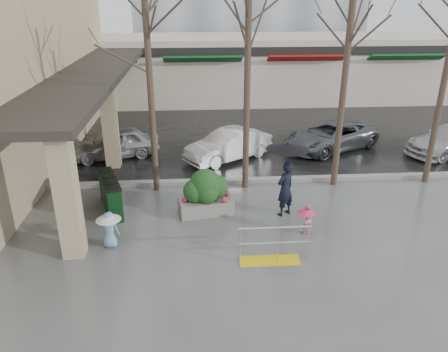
{
  "coord_description": "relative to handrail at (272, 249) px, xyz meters",
  "views": [
    {
      "loc": [
        -0.59,
        -10.86,
        6.57
      ],
      "look_at": [
        0.29,
        1.59,
        1.3
      ],
      "focal_mm": 35.0,
      "sensor_mm": 36.0,
      "label": 1
    }
  ],
  "objects": [
    {
      "name": "ground",
      "position": [
        -1.36,
        1.2,
        -0.38
      ],
      "size": [
        120.0,
        120.0,
        0.0
      ],
      "primitive_type": "plane",
      "color": "#51514F",
      "rests_on": "ground"
    },
    {
      "name": "canopy_slab",
      "position": [
        -6.16,
        9.2,
        3.25
      ],
      "size": [
        2.8,
        18.0,
        0.25
      ],
      "primitive_type": "cube",
      "color": "#2D2823",
      "rests_on": "pillar_front"
    },
    {
      "name": "curb",
      "position": [
        -1.36,
        5.2,
        -0.3
      ],
      "size": [
        120.0,
        0.3,
        0.15
      ],
      "primitive_type": "cube",
      "color": "gray",
      "rests_on": "ground"
    },
    {
      "name": "tree_mideast",
      "position": [
        3.14,
        4.8,
        4.48
      ],
      "size": [
        3.2,
        3.2,
        6.5
      ],
      "color": "#382B21",
      "rests_on": "ground"
    },
    {
      "name": "woman",
      "position": [
        0.83,
        2.59,
        1.06
      ],
      "size": [
        1.33,
        1.33,
        2.43
      ],
      "rotation": [
        0.0,
        0.0,
        3.76
      ],
      "color": "black",
      "rests_on": "ground"
    },
    {
      "name": "news_boxes",
      "position": [
        -4.71,
        3.27,
        0.19
      ],
      "size": [
        1.08,
        2.08,
        1.14
      ],
      "rotation": [
        0.0,
        0.0,
        0.32
      ],
      "color": "black",
      "rests_on": "ground"
    },
    {
      "name": "tree_midwest",
      "position": [
        -0.16,
        4.8,
        4.86
      ],
      "size": [
        3.2,
        3.2,
        7.0
      ],
      "color": "#382B21",
      "rests_on": "ground"
    },
    {
      "name": "tree_west",
      "position": [
        -3.36,
        4.8,
        4.71
      ],
      "size": [
        3.2,
        3.2,
        6.8
      ],
      "color": "#382B21",
      "rests_on": "ground"
    },
    {
      "name": "street_asphalt",
      "position": [
        -1.36,
        23.2,
        -0.37
      ],
      "size": [
        120.0,
        36.0,
        0.01
      ],
      "primitive_type": "cube",
      "color": "black",
      "rests_on": "ground"
    },
    {
      "name": "planter",
      "position": [
        -1.65,
        2.9,
        0.34
      ],
      "size": [
        1.83,
        1.16,
        1.49
      ],
      "rotation": [
        0.0,
        0.0,
        0.19
      ],
      "color": "slate",
      "rests_on": "ground"
    },
    {
      "name": "child_blue",
      "position": [
        -4.36,
        1.03,
        0.28
      ],
      "size": [
        0.69,
        0.69,
        1.07
      ],
      "rotation": [
        0.0,
        0.0,
        2.98
      ],
      "color": "#6E9EC3",
      "rests_on": "ground"
    },
    {
      "name": "handrail",
      "position": [
        0.0,
        0.0,
        0.0
      ],
      "size": [
        1.9,
        0.5,
        1.03
      ],
      "color": "yellow",
      "rests_on": "ground"
    },
    {
      "name": "storefront_row",
      "position": [
        0.64,
        19.17,
        1.64
      ],
      "size": [
        34.0,
        6.74,
        4.0
      ],
      "color": "beige",
      "rests_on": "ground"
    },
    {
      "name": "pillar_front",
      "position": [
        -5.26,
        0.7,
        1.37
      ],
      "size": [
        0.55,
        0.55,
        3.5
      ],
      "primitive_type": "cube",
      "color": "tan",
      "rests_on": "ground"
    },
    {
      "name": "car_b",
      "position": [
        -0.55,
        7.68,
        0.25
      ],
      "size": [
        3.94,
        3.19,
        1.26
      ],
      "primitive_type": "imported",
      "rotation": [
        0.0,
        0.0,
        -1.0
      ],
      "color": "white",
      "rests_on": "ground"
    },
    {
      "name": "child_pink",
      "position": [
        1.24,
        1.4,
        0.16
      ],
      "size": [
        0.52,
        0.52,
        0.92
      ],
      "rotation": [
        0.0,
        0.0,
        3.14
      ],
      "color": "pink",
      "rests_on": "ground"
    },
    {
      "name": "car_a",
      "position": [
        -5.37,
        8.31,
        0.25
      ],
      "size": [
        3.96,
        2.43,
        1.26
      ],
      "primitive_type": "imported",
      "rotation": [
        0.0,
        0.0,
        -1.3
      ],
      "color": "#ABAAAF",
      "rests_on": "ground"
    },
    {
      "name": "pillar_back",
      "position": [
        -5.26,
        7.2,
        1.37
      ],
      "size": [
        0.55,
        0.55,
        3.5
      ],
      "primitive_type": "cube",
      "color": "tan",
      "rests_on": "ground"
    },
    {
      "name": "car_c",
      "position": [
        4.16,
        8.69,
        0.25
      ],
      "size": [
        4.98,
        3.99,
        1.26
      ],
      "primitive_type": "imported",
      "rotation": [
        0.0,
        0.0,
        -1.08
      ],
      "color": "#575A5E",
      "rests_on": "ground"
    }
  ]
}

